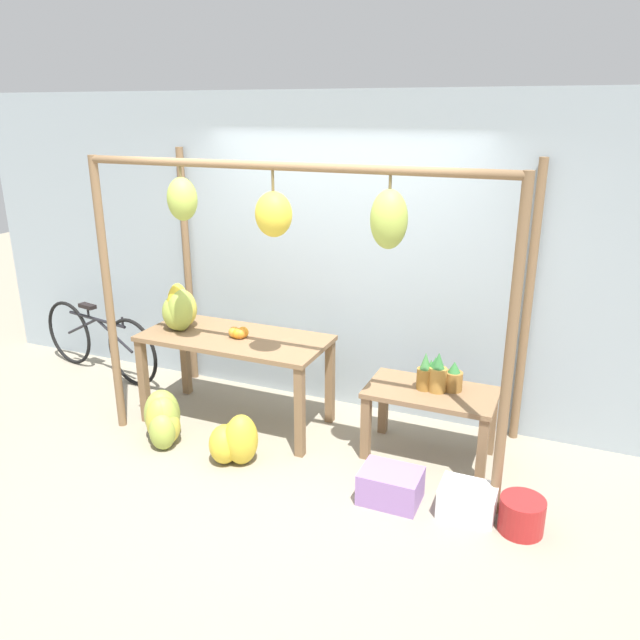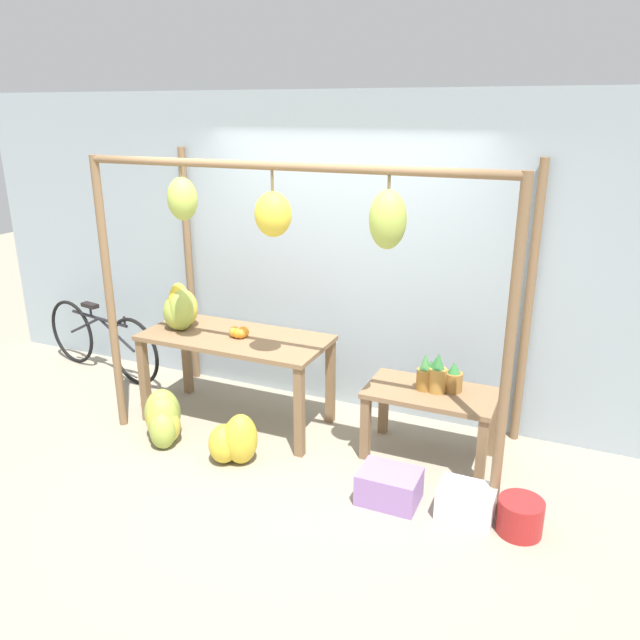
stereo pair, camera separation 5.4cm
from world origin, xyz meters
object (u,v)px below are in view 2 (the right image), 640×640
at_px(banana_pile_ground_left, 163,420).
at_px(pineapple_cluster, 437,376).
at_px(banana_pile_on_table, 180,309).
at_px(fruit_crate_purple, 466,501).
at_px(blue_bucket, 520,517).
at_px(parked_bicycle, 101,340).
at_px(orange_pile, 239,332).
at_px(fruit_crate_white, 389,486).
at_px(banana_pile_ground_right, 233,441).

bearing_deg(banana_pile_ground_left, pineapple_cluster, 18.01).
height_order(banana_pile_on_table, fruit_crate_purple, banana_pile_on_table).
xyz_separation_m(blue_bucket, parked_bicycle, (-4.34, 0.97, 0.25)).
relative_size(orange_pile, pineapple_cluster, 0.48).
bearing_deg(pineapple_cluster, banana_pile_on_table, -176.30).
height_order(banana_pile_ground_left, parked_bicycle, parked_bicycle).
bearing_deg(banana_pile_ground_left, blue_bucket, -0.78).
bearing_deg(fruit_crate_white, pineapple_cluster, 80.09).
bearing_deg(parked_bicycle, banana_pile_ground_left, -32.38).
height_order(fruit_crate_white, parked_bicycle, parked_bicycle).
xyz_separation_m(banana_pile_on_table, banana_pile_ground_right, (0.84, -0.57, -0.81)).
height_order(banana_pile_ground_right, fruit_crate_purple, banana_pile_ground_right).
bearing_deg(pineapple_cluster, fruit_crate_white, -99.91).
height_order(orange_pile, parked_bicycle, orange_pile).
bearing_deg(blue_bucket, parked_bicycle, 167.40).
distance_m(banana_pile_ground_left, fruit_crate_purple, 2.51).
relative_size(blue_bucket, fruit_crate_purple, 0.78).
xyz_separation_m(orange_pile, fruit_crate_white, (1.54, -0.59, -0.74)).
bearing_deg(orange_pile, fruit_crate_white, -21.05).
bearing_deg(banana_pile_ground_right, orange_pile, 114.03).
distance_m(pineapple_cluster, parked_bicycle, 3.60).
height_order(blue_bucket, parked_bicycle, parked_bicycle).
distance_m(banana_pile_on_table, orange_pile, 0.60).
bearing_deg(banana_pile_ground_left, fruit_crate_purple, 0.25).
bearing_deg(banana_pile_on_table, blue_bucket, -10.87).
relative_size(pineapple_cluster, fruit_crate_white, 0.81).
distance_m(banana_pile_ground_right, parked_bicycle, 2.38).
xyz_separation_m(fruit_crate_white, blue_bucket, (0.89, 0.01, 0.00)).
bearing_deg(banana_pile_ground_right, fruit_crate_white, -0.68).
xyz_separation_m(pineapple_cluster, banana_pile_ground_right, (-1.41, -0.72, -0.51)).
height_order(orange_pile, banana_pile_ground_left, orange_pile).
bearing_deg(parked_bicycle, orange_pile, -11.43).
height_order(banana_pile_on_table, banana_pile_ground_right, banana_pile_on_table).
height_order(orange_pile, banana_pile_ground_right, orange_pile).
distance_m(pineapple_cluster, fruit_crate_white, 0.94).
xyz_separation_m(orange_pile, parked_bicycle, (-1.91, 0.39, -0.49)).
xyz_separation_m(banana_pile_ground_left, banana_pile_ground_right, (0.70, -0.03, -0.02)).
bearing_deg(banana_pile_ground_right, banana_pile_ground_left, 177.34).
bearing_deg(pineapple_cluster, parked_bicycle, 176.07).
height_order(parked_bicycle, fruit_crate_purple, parked_bicycle).
distance_m(banana_pile_on_table, parked_bicycle, 1.51).
xyz_separation_m(banana_pile_on_table, fruit_crate_white, (2.12, -0.59, -0.87)).
height_order(fruit_crate_white, blue_bucket, blue_bucket).
xyz_separation_m(banana_pile_ground_left, parked_bicycle, (-1.47, 0.93, 0.17)).
bearing_deg(pineapple_cluster, orange_pile, -175.19).
bearing_deg(banana_pile_on_table, fruit_crate_purple, -11.27).
distance_m(banana_pile_on_table, fruit_crate_purple, 2.85).
bearing_deg(pineapple_cluster, fruit_crate_purple, -59.10).
xyz_separation_m(orange_pile, fruit_crate_purple, (2.07, -0.53, -0.75)).
distance_m(banana_pile_ground_right, fruit_crate_purple, 1.81).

